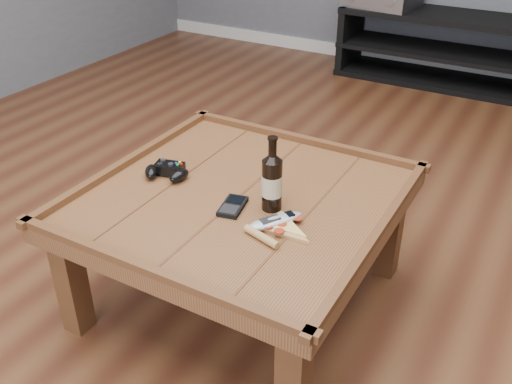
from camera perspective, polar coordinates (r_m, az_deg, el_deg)
The scene contains 9 objects.
ground at distance 2.20m, azimuth -1.41°, elevation -10.43°, with size 6.00×6.00×0.00m, color #432013.
baseboard at distance 4.70m, azimuth 18.06°, elevation 11.89°, with size 5.00×0.02×0.10m, color silver.
coffee_table at distance 1.97m, azimuth -1.55°, elevation -1.83°, with size 1.03×1.03×0.48m.
media_console at distance 4.42m, azimuth 17.71°, elevation 13.48°, with size 1.40×0.45×0.50m.
beer_bottle at distance 1.82m, azimuth 1.61°, elevation 1.13°, with size 0.07×0.07×0.26m.
game_controller at distance 2.07m, azimuth -8.90°, elevation 2.08°, with size 0.18×0.14×0.05m.
pizza_slice at distance 1.76m, azimuth 2.30°, elevation -3.60°, with size 0.21×0.27×0.02m.
smartphone at distance 1.87m, azimuth -2.35°, elevation -1.43°, with size 0.09×0.14×0.02m.
remote_control at distance 1.78m, azimuth 1.88°, elevation -2.92°, with size 0.16×0.20×0.03m.
Camera 1 is at (0.87, -1.42, 1.45)m, focal length 40.00 mm.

